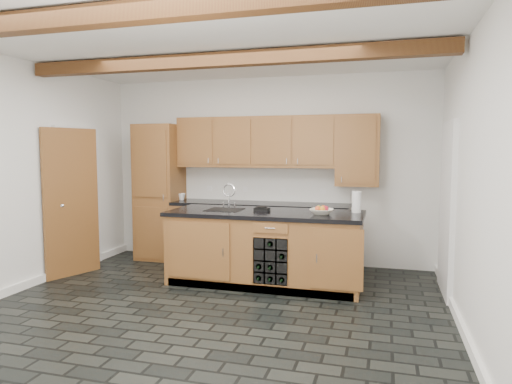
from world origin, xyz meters
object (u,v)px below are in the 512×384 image
at_px(island, 265,248).
at_px(kitchen_scale, 262,209).
at_px(fruit_bowl, 322,212).
at_px(paper_towel, 357,202).

height_order(island, kitchen_scale, kitchen_scale).
relative_size(island, kitchen_scale, 12.27).
height_order(kitchen_scale, fruit_bowl, fruit_bowl).
distance_m(kitchen_scale, paper_towel, 1.19).
relative_size(kitchen_scale, fruit_bowl, 0.71).
bearing_deg(kitchen_scale, paper_towel, 15.28).
xyz_separation_m(kitchen_scale, fruit_bowl, (0.78, -0.12, 0.01)).
bearing_deg(fruit_bowl, island, 173.55).
xyz_separation_m(kitchen_scale, paper_towel, (1.17, 0.19, 0.11)).
xyz_separation_m(island, paper_towel, (1.11, 0.22, 0.60)).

